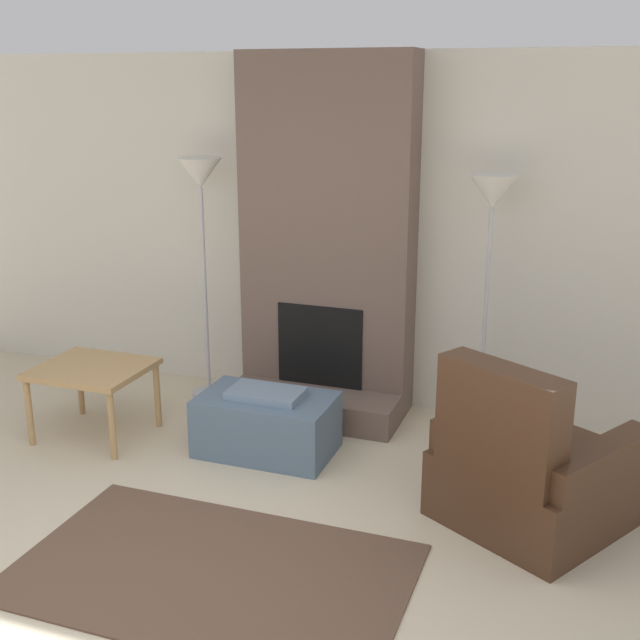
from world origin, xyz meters
TOP-DOWN VIEW (x-y plane):
  - ground_plane at (0.00, 0.00)m, footprint 24.00×24.00m
  - wall_back at (0.00, 3.12)m, footprint 7.42×0.06m
  - fireplace at (0.00, 2.89)m, footprint 1.27×0.71m
  - ottoman at (-0.10, 1.98)m, footprint 0.89×0.54m
  - armchair at (1.64, 1.66)m, footprint 1.25×1.28m
  - side_table at (-1.33, 1.82)m, footprint 0.73×0.64m
  - floor_lamp_left at (-0.95, 2.79)m, footprint 0.33×0.33m
  - floor_lamp_right at (1.19, 2.79)m, footprint 0.33×0.33m
  - area_rug at (0.19, 0.61)m, footprint 1.99×1.22m

SIDE VIEW (x-z plane):
  - ground_plane at x=0.00m, z-range 0.00..0.00m
  - area_rug at x=0.19m, z-range 0.00..0.01m
  - ottoman at x=-0.10m, z-range -0.02..0.43m
  - armchair at x=1.64m, z-range -0.21..0.78m
  - side_table at x=-1.33m, z-range 0.20..0.71m
  - fireplace at x=0.00m, z-range -0.11..2.49m
  - wall_back at x=0.00m, z-range 0.00..2.60m
  - floor_lamp_right at x=1.19m, z-range 0.66..2.48m
  - floor_lamp_left at x=-0.95m, z-range 0.68..2.53m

